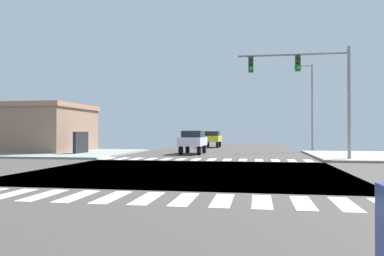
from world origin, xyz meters
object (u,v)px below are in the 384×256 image
object	(u,v)px
traffic_signal_mast	(306,77)
bank_building	(19,128)
street_lamp	(309,99)
sedan_queued_2	(193,140)
sedan_nearside_1	(212,138)

from	to	relation	value
traffic_signal_mast	bank_building	distance (m)	24.81
street_lamp	sedan_queued_2	distance (m)	11.92
street_lamp	sedan_nearside_1	size ratio (longest dim) A/B	1.85
street_lamp	sedan_queued_2	xyz separation A→B (m)	(-9.85, -5.64, -3.65)
sedan_queued_2	sedan_nearside_1	bearing A→B (deg)	-90.00
street_lamp	sedan_queued_2	world-z (taller)	street_lamp
traffic_signal_mast	sedan_queued_2	distance (m)	10.84
bank_building	sedan_nearside_1	size ratio (longest dim) A/B	3.11
traffic_signal_mast	bank_building	size ratio (longest dim) A/B	0.53
traffic_signal_mast	sedan_queued_2	world-z (taller)	traffic_signal_mast
street_lamp	sedan_queued_2	bearing A→B (deg)	-150.19
traffic_signal_mast	street_lamp	bearing A→B (deg)	81.56
traffic_signal_mast	street_lamp	size ratio (longest dim) A/B	0.89
sedan_nearside_1	street_lamp	bearing A→B (deg)	140.49
sedan_nearside_1	sedan_queued_2	xyz separation A→B (m)	(0.00, -13.76, 0.00)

